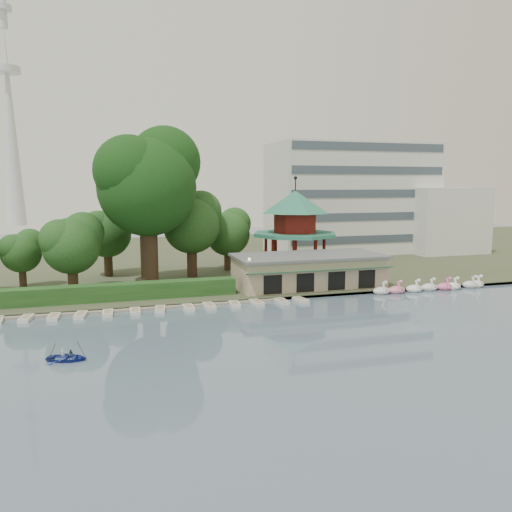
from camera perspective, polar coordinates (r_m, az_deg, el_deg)
name	(u,v)px	position (r m, az deg, el deg)	size (l,w,h in m)	color
ground_plane	(297,351)	(39.83, 4.67, -10.82)	(220.00, 220.00, 0.00)	slate
shore	(191,257)	(89.08, -7.45, -0.13)	(220.00, 70.00, 0.40)	#424930
embankment	(241,301)	(55.64, -1.78, -5.13)	(220.00, 0.60, 0.30)	gray
dock	(129,309)	(53.87, -14.26, -5.86)	(34.00, 1.60, 0.24)	gray
boathouse	(308,270)	(62.69, 6.00, -1.59)	(18.60, 9.39, 3.90)	tan
pavilion	(295,223)	(72.05, 4.48, 3.79)	(12.40, 12.40, 13.50)	tan
office_building	(366,202)	(96.08, 12.46, 6.06)	(38.00, 18.00, 20.00)	silver
broadcast_tower	(10,117)	(178.61, -26.31, 14.10)	(8.00, 8.00, 96.00)	silver
hedge	(99,293)	(56.81, -17.47, -4.04)	(30.00, 2.00, 1.80)	#244E1D
lamp_post	(249,269)	(57.00, -0.77, -1.54)	(0.36, 0.36, 4.28)	black
big_tree	(148,179)	(63.48, -12.22, 8.61)	(13.31, 12.41, 19.92)	#3A281C
small_trees	(135,232)	(67.29, -13.71, 2.69)	(39.45, 16.70, 11.77)	#3A281C
swan_boats	(434,287)	(65.47, 19.68, -3.37)	(15.81, 2.07, 1.92)	white
moored_rowboats	(149,310)	(52.54, -12.17, -6.08)	(34.58, 2.65, 0.36)	silver
rowboat_with_passengers	(67,355)	(40.17, -20.80, -10.52)	(4.91, 4.16, 2.01)	navy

